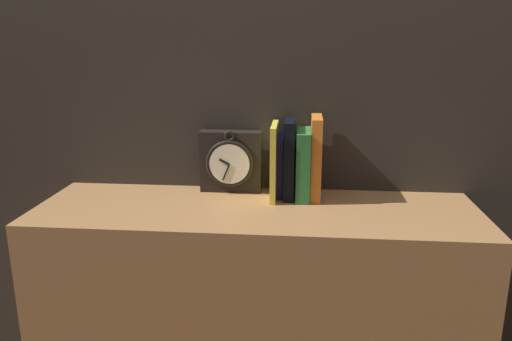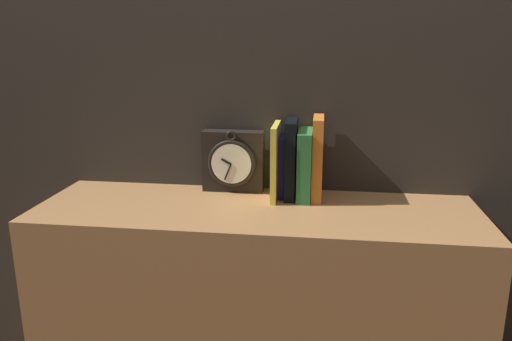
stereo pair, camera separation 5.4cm
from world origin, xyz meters
name	(u,v)px [view 2 (the right image)]	position (x,y,z in m)	size (l,w,h in m)	color
wall_back	(266,32)	(0.00, 0.22, 1.30)	(6.00, 0.05, 2.60)	#2D2823
bookshelf	(256,336)	(0.00, 0.00, 0.41)	(1.25, 0.39, 0.82)	#A87547
clock	(233,161)	(-0.09, 0.15, 0.91)	(0.19, 0.07, 0.20)	black
book_slot0_yellow	(276,161)	(0.04, 0.11, 0.93)	(0.02, 0.16, 0.22)	yellow
book_slot1_navy	(282,166)	(0.06, 0.13, 0.91)	(0.02, 0.11, 0.18)	navy
book_slot2_black	(291,159)	(0.09, 0.12, 0.94)	(0.03, 0.13, 0.23)	black
book_slot3_green	(305,165)	(0.13, 0.11, 0.92)	(0.04, 0.15, 0.20)	#286B34
book_slot4_orange	(317,158)	(0.17, 0.12, 0.94)	(0.03, 0.14, 0.24)	orange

